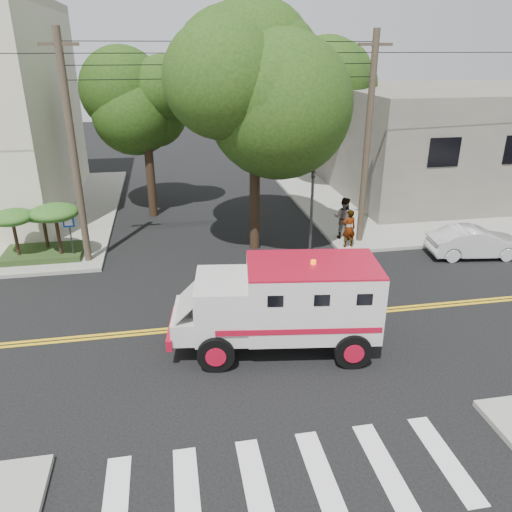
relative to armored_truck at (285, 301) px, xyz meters
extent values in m
plane|color=black|center=(-0.94, 1.58, -1.54)|extent=(100.00, 100.00, 0.00)
cube|color=gray|center=(12.56, 15.08, -1.47)|extent=(17.00, 17.00, 0.15)
cube|color=#605A52|center=(14.06, 15.58, 1.61)|extent=(14.00, 12.00, 6.00)
cylinder|color=#382D23|center=(-6.54, 7.58, 2.96)|extent=(0.28, 0.28, 9.00)
cylinder|color=#382D23|center=(5.36, 7.78, 2.96)|extent=(0.28, 0.28, 9.00)
cylinder|color=black|center=(0.56, 8.08, 1.96)|extent=(0.44, 0.44, 7.00)
sphere|color=#1A360E|center=(0.56, 8.08, 5.46)|extent=(5.32, 5.32, 5.32)
sphere|color=#1A360E|center=(1.70, 7.32, 6.03)|extent=(4.56, 4.56, 4.56)
cylinder|color=black|center=(-3.94, 13.58, 1.26)|extent=(0.44, 0.44, 5.60)
sphere|color=#1A360E|center=(-3.94, 13.58, 4.06)|extent=(3.92, 3.92, 3.92)
sphere|color=#1A360E|center=(-3.10, 13.02, 4.48)|extent=(3.36, 3.36, 3.36)
cylinder|color=black|center=(7.56, 17.58, 1.43)|extent=(0.44, 0.44, 5.95)
sphere|color=#1A360E|center=(7.56, 17.58, 4.41)|extent=(4.20, 4.20, 4.20)
sphere|color=#1A360E|center=(8.46, 16.98, 4.86)|extent=(3.60, 3.60, 3.60)
cylinder|color=#3F3F42|center=(2.86, 7.18, 0.26)|extent=(0.12, 0.12, 3.60)
imported|color=#3F3F42|center=(2.86, 7.18, 1.61)|extent=(0.15, 0.18, 0.90)
cylinder|color=#3F3F42|center=(-7.14, 7.78, -0.54)|extent=(0.06, 0.06, 2.00)
cube|color=#0C33A5|center=(-7.14, 7.72, 0.26)|extent=(0.45, 0.03, 0.45)
cube|color=#1E3314|center=(-8.44, 8.38, -1.27)|extent=(3.20, 2.00, 0.24)
cylinder|color=black|center=(-9.34, 8.08, -0.39)|extent=(0.14, 0.14, 1.52)
ellipsoid|color=#1C4F17|center=(-9.34, 8.08, 0.46)|extent=(1.73, 1.73, 0.60)
cylinder|color=black|center=(-8.34, 8.78, -0.47)|extent=(0.14, 0.14, 1.36)
ellipsoid|color=#1C4F17|center=(-8.34, 8.78, 0.29)|extent=(1.55, 1.55, 0.54)
cylinder|color=black|center=(-7.64, 7.88, -0.31)|extent=(0.14, 0.14, 1.68)
ellipsoid|color=#1C4F17|center=(-7.64, 7.88, 0.63)|extent=(1.91, 1.91, 0.66)
cube|color=silver|center=(0.76, -0.11, 0.12)|extent=(3.96, 2.67, 1.99)
cube|color=silver|center=(-1.77, 0.24, -0.07)|extent=(1.79, 2.27, 1.61)
cube|color=black|center=(-2.50, 0.35, 0.35)|extent=(0.28, 1.61, 0.66)
cube|color=silver|center=(-2.76, 0.38, -0.55)|extent=(1.11, 2.00, 0.66)
cube|color=#A80C24|center=(-3.23, 0.45, -0.79)|extent=(0.45, 2.04, 0.33)
cube|color=#A80C24|center=(0.76, -0.11, 1.14)|extent=(3.96, 2.67, 0.06)
cylinder|color=black|center=(-2.11, -0.78, -1.02)|extent=(1.08, 0.44, 1.04)
cylinder|color=black|center=(-1.81, 1.32, -1.02)|extent=(1.08, 0.44, 1.04)
cylinder|color=black|center=(1.65, -1.30, -1.02)|extent=(1.08, 0.44, 1.04)
cylinder|color=black|center=(1.94, 0.80, -1.02)|extent=(1.08, 0.44, 1.04)
imported|color=#BDBDBD|center=(9.61, 5.38, -0.90)|extent=(4.08, 1.86, 1.30)
imported|color=gray|center=(4.56, 7.08, -0.55)|extent=(0.66, 0.46, 1.70)
imported|color=gray|center=(4.70, 8.17, -0.43)|extent=(1.19, 1.14, 1.93)
camera|label=1|loc=(-3.09, -12.37, 6.76)|focal=35.00mm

